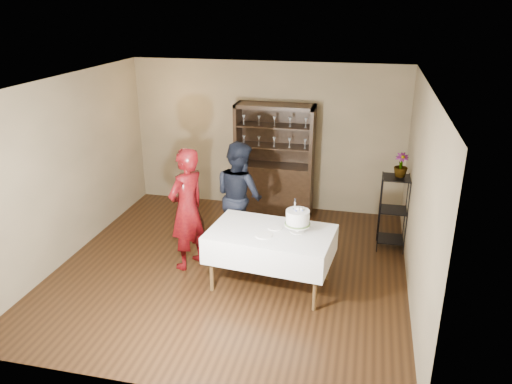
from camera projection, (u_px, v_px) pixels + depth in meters
The scene contains 14 objects.
floor at pixel (231, 268), 7.34m from camera, with size 5.00×5.00×0.00m, color black.
ceiling at pixel (228, 83), 6.36m from camera, with size 5.00×5.00×0.00m, color white.
back_wall at pixel (267, 136), 9.12m from camera, with size 5.00×0.02×2.70m, color brown.
wall_left at pixel (67, 169), 7.37m from camera, with size 0.02×5.00×2.70m, color brown.
wall_right at pixel (419, 197), 6.33m from camera, with size 0.02×5.00×2.70m, color brown.
china_hutch at pixel (274, 177), 9.10m from camera, with size 1.40×0.48×2.00m.
plant_etagere at pixel (393, 210), 7.72m from camera, with size 0.42×0.42×1.20m.
cake_table at pixel (271, 244), 6.69m from camera, with size 1.73×1.17×0.82m.
woman at pixel (187, 209), 7.11m from camera, with size 0.66×0.43×1.81m, color #36040B.
man at pixel (239, 196), 7.70m from camera, with size 0.84×0.65×1.73m, color black.
cake at pixel (298, 218), 6.54m from camera, with size 0.40×0.40×0.48m.
plate_near at pixel (264, 235), 6.49m from camera, with size 0.22×0.22×0.01m, color white.
plate_far at pixel (275, 228), 6.71m from camera, with size 0.19×0.19×0.01m, color white.
potted_plant at pixel (401, 165), 7.49m from camera, with size 0.20×0.20×0.36m, color #4E6F34.
Camera 1 is at (1.79, -6.19, 3.70)m, focal length 35.00 mm.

